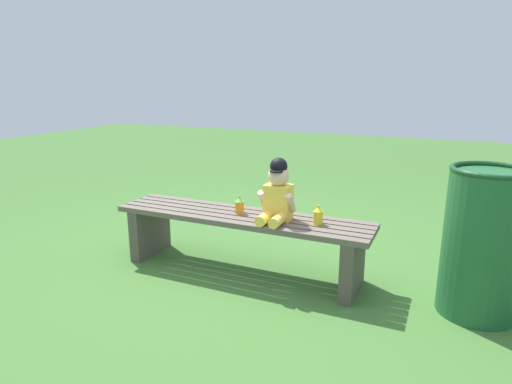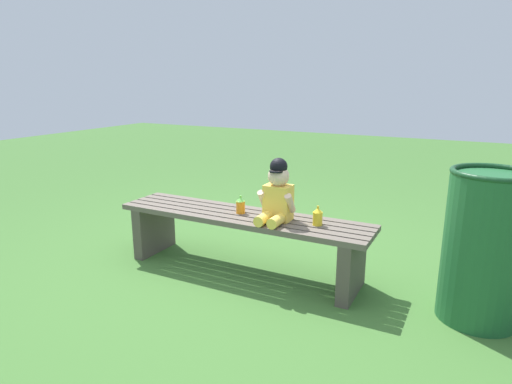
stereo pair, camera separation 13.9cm
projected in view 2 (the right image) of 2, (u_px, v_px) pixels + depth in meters
ground_plane at (242, 270)px, 3.04m from camera, size 16.00×16.00×0.00m
park_bench at (242, 232)px, 2.97m from camera, size 1.77×0.39×0.41m
child_figure at (277, 194)px, 2.76m from camera, size 0.23×0.27×0.40m
sippy_cup_left at (241, 205)px, 2.94m from camera, size 0.06×0.06×0.12m
sippy_cup_right at (318, 216)px, 2.70m from camera, size 0.06×0.06×0.12m
trash_bin at (484, 247)px, 2.33m from camera, size 0.43×0.43×0.84m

